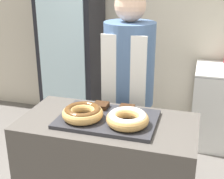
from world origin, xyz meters
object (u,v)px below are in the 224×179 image
(baker_person, at_px, (129,93))
(brownie_back_left, at_px, (101,106))
(serving_tray, at_px, (108,119))
(brownie_back_right, at_px, (126,109))
(donut_chocolate_glaze, at_px, (83,113))
(beverage_fridge, at_px, (72,53))
(donut_light_glaze, at_px, (128,118))

(baker_person, bearing_deg, brownie_back_left, -102.06)
(serving_tray, bearing_deg, brownie_back_right, 56.26)
(donut_chocolate_glaze, height_order, baker_person, baker_person)
(brownie_back_right, distance_m, beverage_fridge, 1.93)
(donut_light_glaze, height_order, brownie_back_right, donut_light_glaze)
(brownie_back_right, relative_size, beverage_fridge, 0.05)
(donut_chocolate_glaze, xyz_separation_m, brownie_back_left, (0.06, 0.20, -0.03))
(serving_tray, relative_size, beverage_fridge, 0.33)
(donut_light_glaze, height_order, beverage_fridge, beverage_fridge)
(serving_tray, relative_size, baker_person, 0.35)
(serving_tray, relative_size, donut_chocolate_glaze, 2.39)
(brownie_back_right, bearing_deg, baker_person, 101.52)
(donut_chocolate_glaze, bearing_deg, baker_person, 76.79)
(brownie_back_left, bearing_deg, baker_person, 77.94)
(serving_tray, distance_m, donut_light_glaze, 0.17)
(serving_tray, distance_m, beverage_fridge, 1.99)
(brownie_back_right, relative_size, baker_person, 0.05)
(baker_person, bearing_deg, donut_light_glaze, -77.16)
(donut_light_glaze, distance_m, brownie_back_left, 0.31)
(beverage_fridge, bearing_deg, serving_tray, -60.16)
(donut_light_glaze, bearing_deg, brownie_back_left, 140.25)
(brownie_back_right, height_order, beverage_fridge, beverage_fridge)
(donut_light_glaze, bearing_deg, beverage_fridge, 122.44)
(donut_light_glaze, bearing_deg, baker_person, 102.84)
(donut_chocolate_glaze, distance_m, brownie_back_right, 0.31)
(beverage_fridge, bearing_deg, baker_person, -49.38)
(donut_chocolate_glaze, relative_size, brownie_back_right, 2.64)
(donut_chocolate_glaze, bearing_deg, brownie_back_left, 74.29)
(brownie_back_right, height_order, baker_person, baker_person)
(baker_person, bearing_deg, donut_chocolate_glaze, -103.21)
(brownie_back_left, height_order, baker_person, baker_person)
(donut_chocolate_glaze, relative_size, donut_light_glaze, 1.00)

